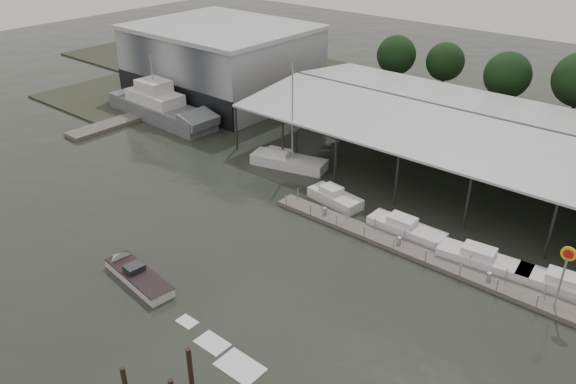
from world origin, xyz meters
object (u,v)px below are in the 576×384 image
Objects in this scene: grey_trawler at (161,108)px; white_sailboat at (288,161)px; speedboat_underway at (135,274)px; shell_fuel_sign at (565,267)px.

grey_trawler is 22.98m from white_sailboat.
grey_trawler is 36.50m from speedboat_underway.
shell_fuel_sign is 0.29× the size of speedboat_underway.
speedboat_underway is (27.02, -24.51, -1.19)m from grey_trawler.
speedboat_underway is (4.06, -23.83, -0.25)m from white_sailboat.
white_sailboat reaches higher than speedboat_underway.
grey_trawler is (-53.95, 7.13, -2.35)m from shell_fuel_sign.
speedboat_underway is at bearing -95.23° from white_sailboat.
grey_trawler is at bearing 163.41° from white_sailboat.
grey_trawler is 1.00× the size of speedboat_underway.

